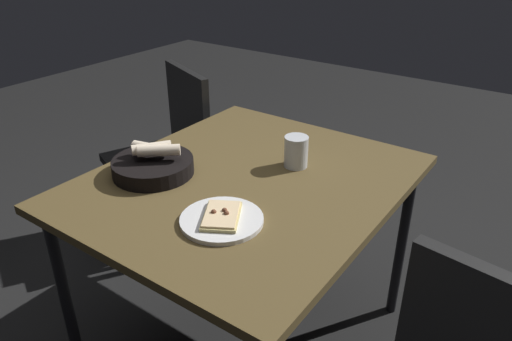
% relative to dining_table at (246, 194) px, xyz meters
% --- Properties ---
extents(ground, '(8.00, 8.00, 0.00)m').
position_rel_dining_table_xyz_m(ground, '(0.00, 0.00, -0.67)').
color(ground, black).
extents(dining_table, '(0.95, 1.10, 0.73)m').
position_rel_dining_table_xyz_m(dining_table, '(0.00, 0.00, 0.00)').
color(dining_table, brown).
rests_on(dining_table, ground).
extents(pizza_plate, '(0.24, 0.24, 0.04)m').
position_rel_dining_table_xyz_m(pizza_plate, '(0.10, -0.25, 0.07)').
color(pizza_plate, white).
rests_on(pizza_plate, dining_table).
extents(bread_basket, '(0.28, 0.28, 0.11)m').
position_rel_dining_table_xyz_m(bread_basket, '(-0.28, -0.15, 0.10)').
color(bread_basket, black).
rests_on(bread_basket, dining_table).
extents(beer_glass, '(0.08, 0.08, 0.11)m').
position_rel_dining_table_xyz_m(beer_glass, '(0.09, 0.18, 0.11)').
color(beer_glass, silver).
rests_on(beer_glass, dining_table).
extents(chair_far, '(0.57, 0.57, 0.87)m').
position_rel_dining_table_xyz_m(chair_far, '(-0.80, 0.42, -0.18)').
color(chair_far, black).
rests_on(chair_far, ground).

